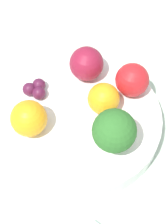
# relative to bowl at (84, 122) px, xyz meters

# --- Properties ---
(ground_plane) EXTENTS (6.00, 6.00, 0.00)m
(ground_plane) POSITION_rel_bowl_xyz_m (0.00, 0.00, -0.04)
(ground_plane) COLOR gray
(table_surface) EXTENTS (1.20, 1.20, 0.02)m
(table_surface) POSITION_rel_bowl_xyz_m (0.00, 0.00, -0.03)
(table_surface) COLOR #B2C6B2
(table_surface) RESTS_ON ground_plane
(bowl) EXTENTS (0.22, 0.22, 0.04)m
(bowl) POSITION_rel_bowl_xyz_m (0.00, 0.00, 0.00)
(bowl) COLOR white
(bowl) RESTS_ON table_surface
(broccoli) EXTENTS (0.06, 0.06, 0.07)m
(broccoli) POSITION_rel_bowl_xyz_m (0.06, 0.01, 0.06)
(broccoli) COLOR #99C17A
(broccoli) RESTS_ON bowl
(apple_red) EXTENTS (0.05, 0.05, 0.05)m
(apple_red) POSITION_rel_bowl_xyz_m (-0.06, 0.04, 0.04)
(apple_red) COLOR maroon
(apple_red) RESTS_ON bowl
(apple_green) EXTENTS (0.05, 0.05, 0.05)m
(apple_green) POSITION_rel_bowl_xyz_m (-0.01, 0.08, 0.04)
(apple_green) COLOR red
(apple_green) RESTS_ON bowl
(orange_front) EXTENTS (0.05, 0.05, 0.05)m
(orange_front) POSITION_rel_bowl_xyz_m (-0.02, -0.07, 0.04)
(orange_front) COLOR orange
(orange_front) RESTS_ON bowl
(orange_back) EXTENTS (0.04, 0.04, 0.04)m
(orange_back) POSITION_rel_bowl_xyz_m (-0.00, 0.03, 0.04)
(orange_back) COLOR orange
(orange_back) RESTS_ON bowl
(grape_cluster) EXTENTS (0.03, 0.03, 0.02)m
(grape_cluster) POSITION_rel_bowl_xyz_m (-0.07, -0.04, 0.03)
(grape_cluster) COLOR #511938
(grape_cluster) RESTS_ON bowl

